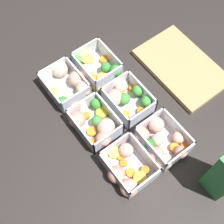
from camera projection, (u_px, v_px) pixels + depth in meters
name	position (u px, v px, depth m)	size (l,w,h in m)	color
ground_plane	(112.00, 115.00, 0.92)	(4.00, 4.00, 0.00)	#282321
container_near_left	(69.00, 83.00, 0.94)	(0.17, 0.13, 0.06)	silver
container_near_center	(95.00, 124.00, 0.88)	(0.15, 0.12, 0.06)	silver
container_near_right	(126.00, 170.00, 0.82)	(0.15, 0.13, 0.06)	silver
container_far_left	(97.00, 68.00, 0.97)	(0.14, 0.12, 0.06)	silver
container_far_center	(126.00, 97.00, 0.92)	(0.14, 0.12, 0.06)	silver
container_far_right	(161.00, 142.00, 0.86)	(0.16, 0.13, 0.06)	silver
cutting_board	(181.00, 66.00, 0.99)	(0.28, 0.18, 0.02)	tan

